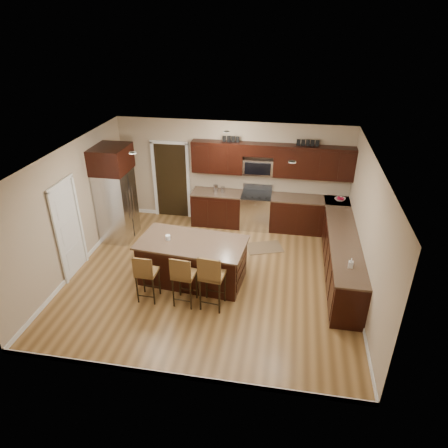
% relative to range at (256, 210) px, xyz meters
% --- Properties ---
extents(floor, '(6.00, 6.00, 0.00)m').
position_rel_range_xyz_m(floor, '(-0.68, -2.45, -0.47)').
color(floor, olive).
rests_on(floor, ground).
extents(ceiling, '(6.00, 6.00, 0.00)m').
position_rel_range_xyz_m(ceiling, '(-0.68, -2.45, 2.23)').
color(ceiling, silver).
rests_on(ceiling, wall_back).
extents(wall_back, '(6.00, 0.00, 6.00)m').
position_rel_range_xyz_m(wall_back, '(-0.68, 0.30, 0.88)').
color(wall_back, tan).
rests_on(wall_back, floor).
extents(wall_left, '(0.00, 5.50, 5.50)m').
position_rel_range_xyz_m(wall_left, '(-3.68, -2.45, 0.88)').
color(wall_left, tan).
rests_on(wall_left, floor).
extents(wall_right, '(0.00, 5.50, 5.50)m').
position_rel_range_xyz_m(wall_right, '(2.32, -2.45, 0.88)').
color(wall_right, tan).
rests_on(wall_right, floor).
extents(base_cabinets, '(4.02, 3.96, 0.92)m').
position_rel_range_xyz_m(base_cabinets, '(1.22, -1.01, -0.01)').
color(base_cabinets, black).
rests_on(base_cabinets, floor).
extents(upper_cabinets, '(4.00, 0.33, 0.80)m').
position_rel_range_xyz_m(upper_cabinets, '(0.36, 0.13, 1.37)').
color(upper_cabinets, black).
rests_on(upper_cabinets, wall_back).
extents(range, '(0.76, 0.64, 1.11)m').
position_rel_range_xyz_m(range, '(0.00, 0.00, 0.00)').
color(range, silver).
rests_on(range, floor).
extents(microwave, '(0.76, 0.31, 0.40)m').
position_rel_range_xyz_m(microwave, '(0.00, 0.15, 1.15)').
color(microwave, silver).
rests_on(microwave, upper_cabinets).
extents(doorway, '(0.85, 0.03, 2.06)m').
position_rel_range_xyz_m(doorway, '(-2.33, 0.28, 0.56)').
color(doorway, black).
rests_on(doorway, floor).
extents(pantry_door, '(0.03, 0.80, 2.04)m').
position_rel_range_xyz_m(pantry_door, '(-3.66, -2.75, 0.55)').
color(pantry_door, white).
rests_on(pantry_door, floor).
extents(letter_decor, '(2.20, 0.03, 0.15)m').
position_rel_range_xyz_m(letter_decor, '(0.22, 0.13, 1.82)').
color(letter_decor, black).
rests_on(letter_decor, upper_cabinets).
extents(island, '(2.29, 1.35, 0.92)m').
position_rel_range_xyz_m(island, '(-1.06, -2.59, -0.04)').
color(island, black).
rests_on(island, floor).
extents(stool_left, '(0.40, 0.40, 1.04)m').
position_rel_range_xyz_m(stool_left, '(-1.76, -3.43, 0.18)').
color(stool_left, brown).
rests_on(stool_left, floor).
extents(stool_mid, '(0.44, 0.44, 1.09)m').
position_rel_range_xyz_m(stool_mid, '(-1.03, -3.44, 0.21)').
color(stool_mid, brown).
rests_on(stool_mid, floor).
extents(stool_right, '(0.48, 0.48, 1.18)m').
position_rel_range_xyz_m(stool_right, '(-0.48, -3.44, 0.26)').
color(stool_right, brown).
rests_on(stool_right, floor).
extents(refrigerator, '(0.79, 0.94, 2.35)m').
position_rel_range_xyz_m(refrigerator, '(-3.30, -1.13, 0.74)').
color(refrigerator, silver).
rests_on(refrigerator, floor).
extents(floor_mat, '(0.98, 0.81, 0.01)m').
position_rel_range_xyz_m(floor_mat, '(0.33, -1.05, -0.47)').
color(floor_mat, brown).
rests_on(floor_mat, floor).
extents(fruit_bowl, '(0.34, 0.34, 0.06)m').
position_rel_range_xyz_m(fruit_bowl, '(2.07, -0.00, 0.48)').
color(fruit_bowl, silver).
rests_on(fruit_bowl, base_cabinets).
extents(soap_bottle, '(0.09, 0.09, 0.19)m').
position_rel_range_xyz_m(soap_bottle, '(2.02, -2.99, 0.54)').
color(soap_bottle, '#B2B2B2').
rests_on(soap_bottle, base_cabinets).
extents(canister_tall, '(0.12, 0.12, 0.20)m').
position_rel_range_xyz_m(canister_tall, '(-1.06, -0.00, 0.55)').
color(canister_tall, silver).
rests_on(canister_tall, base_cabinets).
extents(canister_short, '(0.11, 0.11, 0.16)m').
position_rel_range_xyz_m(canister_short, '(-0.88, -0.00, 0.53)').
color(canister_short, silver).
rests_on(canister_short, base_cabinets).
extents(island_jar, '(0.10, 0.10, 0.10)m').
position_rel_range_xyz_m(island_jar, '(-1.56, -2.59, 0.50)').
color(island_jar, white).
rests_on(island_jar, island).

